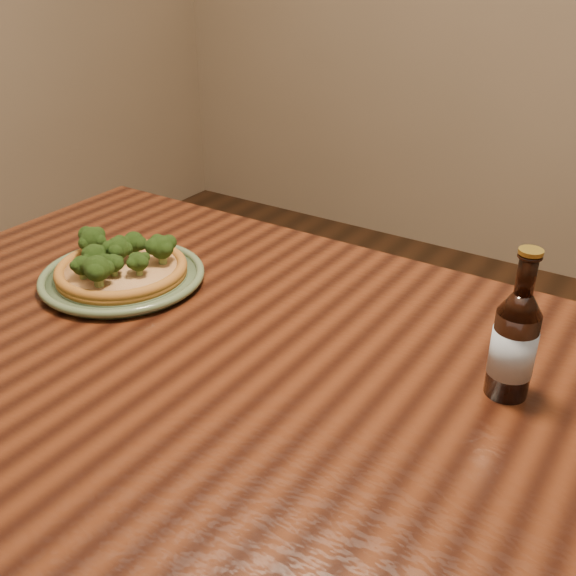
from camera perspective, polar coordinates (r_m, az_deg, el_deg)
The scene contains 4 objects.
table at distance 0.92m, azimuth 2.28°, elevation -14.17°, with size 1.60×0.90×0.75m.
plate at distance 1.16m, azimuth -13.83°, elevation 0.95°, with size 0.27×0.27×0.02m.
pizza at distance 1.15m, azimuth -14.02°, elevation 1.81°, with size 0.22×0.22×0.07m.
beer_bottle at distance 0.87m, azimuth 18.59°, elevation -4.45°, with size 0.06×0.06×0.20m.
Camera 1 is at (0.34, -0.49, 1.27)m, focal length 42.00 mm.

